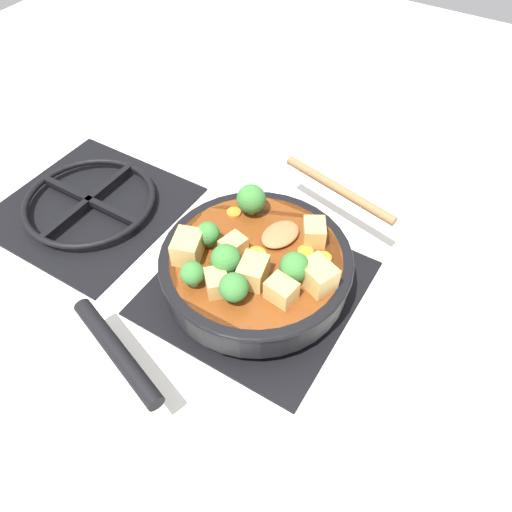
% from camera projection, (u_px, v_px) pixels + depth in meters
% --- Properties ---
extents(ground_plane, '(2.40, 2.40, 0.00)m').
position_uv_depth(ground_plane, '(256.00, 288.00, 0.81)').
color(ground_plane, white).
extents(front_burner_grate, '(0.31, 0.31, 0.03)m').
position_uv_depth(front_burner_grate, '(256.00, 284.00, 0.80)').
color(front_burner_grate, black).
rests_on(front_burner_grate, ground_plane).
extents(rear_burner_grate, '(0.31, 0.31, 0.03)m').
position_uv_depth(rear_burner_grate, '(90.00, 204.00, 0.92)').
color(rear_burner_grate, black).
rests_on(rear_burner_grate, ground_plane).
extents(skillet_pan, '(0.42, 0.32, 0.05)m').
position_uv_depth(skillet_pan, '(254.00, 267.00, 0.76)').
color(skillet_pan, black).
rests_on(skillet_pan, front_burner_grate).
extents(wooden_spoon, '(0.21, 0.22, 0.02)m').
position_uv_depth(wooden_spoon, '(314.00, 208.00, 0.80)').
color(wooden_spoon, olive).
rests_on(wooden_spoon, skillet_pan).
extents(tofu_cube_center_large, '(0.04, 0.04, 0.03)m').
position_uv_depth(tofu_cube_center_large, '(233.00, 247.00, 0.74)').
color(tofu_cube_center_large, tan).
rests_on(tofu_cube_center_large, skillet_pan).
extents(tofu_cube_near_handle, '(0.05, 0.05, 0.03)m').
position_uv_depth(tofu_cube_near_handle, '(314.00, 232.00, 0.76)').
color(tofu_cube_near_handle, tan).
rests_on(tofu_cube_near_handle, skillet_pan).
extents(tofu_cube_east_chunk, '(0.05, 0.05, 0.03)m').
position_uv_depth(tofu_cube_east_chunk, '(217.00, 282.00, 0.70)').
color(tofu_cube_east_chunk, tan).
rests_on(tofu_cube_east_chunk, skillet_pan).
extents(tofu_cube_west_chunk, '(0.05, 0.06, 0.04)m').
position_uv_depth(tofu_cube_west_chunk, '(319.00, 274.00, 0.70)').
color(tofu_cube_west_chunk, tan).
rests_on(tofu_cube_west_chunk, skillet_pan).
extents(tofu_cube_back_piece, '(0.06, 0.05, 0.04)m').
position_uv_depth(tofu_cube_back_piece, '(188.00, 247.00, 0.73)').
color(tofu_cube_back_piece, tan).
rests_on(tofu_cube_back_piece, skillet_pan).
extents(tofu_cube_front_piece, '(0.05, 0.05, 0.04)m').
position_uv_depth(tofu_cube_front_piece, '(253.00, 271.00, 0.70)').
color(tofu_cube_front_piece, tan).
rests_on(tofu_cube_front_piece, skillet_pan).
extents(tofu_cube_mid_small, '(0.04, 0.04, 0.03)m').
position_uv_depth(tofu_cube_mid_small, '(281.00, 290.00, 0.69)').
color(tofu_cube_mid_small, tan).
rests_on(tofu_cube_mid_small, skillet_pan).
extents(broccoli_floret_near_spoon, '(0.04, 0.04, 0.05)m').
position_uv_depth(broccoli_floret_near_spoon, '(294.00, 267.00, 0.70)').
color(broccoli_floret_near_spoon, '#709956').
rests_on(broccoli_floret_near_spoon, skillet_pan).
extents(broccoli_floret_center_top, '(0.03, 0.03, 0.04)m').
position_uv_depth(broccoli_floret_center_top, '(192.00, 273.00, 0.69)').
color(broccoli_floret_center_top, '#709956').
rests_on(broccoli_floret_center_top, skillet_pan).
extents(broccoli_floret_east_rim, '(0.05, 0.05, 0.05)m').
position_uv_depth(broccoli_floret_east_rim, '(251.00, 199.00, 0.79)').
color(broccoli_floret_east_rim, '#709956').
rests_on(broccoli_floret_east_rim, skillet_pan).
extents(broccoli_floret_west_rim, '(0.04, 0.04, 0.05)m').
position_uv_depth(broccoli_floret_west_rim, '(234.00, 287.00, 0.67)').
color(broccoli_floret_west_rim, '#709956').
rests_on(broccoli_floret_west_rim, skillet_pan).
extents(broccoli_floret_north_edge, '(0.04, 0.04, 0.04)m').
position_uv_depth(broccoli_floret_north_edge, '(208.00, 234.00, 0.74)').
color(broccoli_floret_north_edge, '#709956').
rests_on(broccoli_floret_north_edge, skillet_pan).
extents(broccoli_floret_south_cluster, '(0.04, 0.04, 0.05)m').
position_uv_depth(broccoli_floret_south_cluster, '(226.00, 259.00, 0.71)').
color(broccoli_floret_south_cluster, '#709956').
rests_on(broccoli_floret_south_cluster, skillet_pan).
extents(carrot_slice_orange_thin, '(0.02, 0.02, 0.01)m').
position_uv_depth(carrot_slice_orange_thin, '(234.00, 213.00, 0.81)').
color(carrot_slice_orange_thin, orange).
rests_on(carrot_slice_orange_thin, skillet_pan).
extents(carrot_slice_near_center, '(0.02, 0.02, 0.01)m').
position_uv_depth(carrot_slice_near_center, '(305.00, 252.00, 0.75)').
color(carrot_slice_near_center, orange).
rests_on(carrot_slice_near_center, skillet_pan).
extents(carrot_slice_edge_slice, '(0.02, 0.02, 0.01)m').
position_uv_depth(carrot_slice_edge_slice, '(323.00, 258.00, 0.74)').
color(carrot_slice_edge_slice, orange).
rests_on(carrot_slice_edge_slice, skillet_pan).
extents(carrot_slice_under_broccoli, '(0.03, 0.03, 0.01)m').
position_uv_depth(carrot_slice_under_broccoli, '(257.00, 255.00, 0.75)').
color(carrot_slice_under_broccoli, orange).
rests_on(carrot_slice_under_broccoli, skillet_pan).
extents(salt_shaker, '(0.04, 0.04, 0.09)m').
position_uv_depth(salt_shaker, '(478.00, 232.00, 0.83)').
color(salt_shaker, white).
rests_on(salt_shaker, ground_plane).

